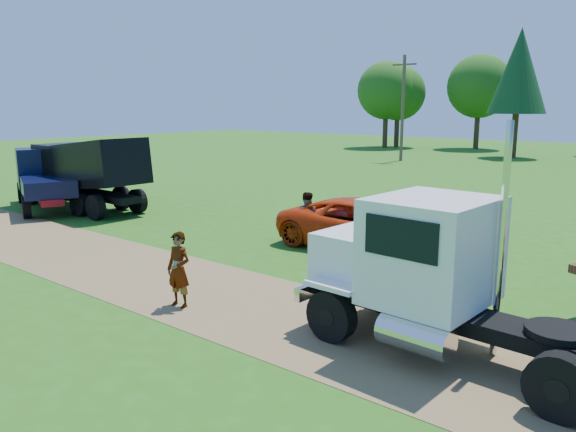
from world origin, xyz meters
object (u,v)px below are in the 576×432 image
Objects in this scene: black_dump_truck at (85,169)px; spectator_a at (179,270)px; white_semi_tractor at (434,274)px; navy_truck at (44,178)px; orange_pickup at (365,225)px.

black_dump_truck is 4.31× the size of spectator_a.
navy_truck is (-21.22, 3.25, -0.13)m from white_semi_tractor.
spectator_a is (15.42, -4.84, -0.50)m from navy_truck.
black_dump_truck is at bearing 48.61° from navy_truck.
navy_truck is at bearing 156.90° from spectator_a.
white_semi_tractor is at bearing -10.69° from black_dump_truck.
navy_truck is at bearing 174.57° from white_semi_tractor.
spectator_a is (-0.62, -7.59, 0.09)m from orange_pickup.
orange_pickup is (14.05, 1.81, -1.06)m from black_dump_truck.
white_semi_tractor is 7.96m from orange_pickup.
black_dump_truck reaches higher than spectator_a.
white_semi_tractor reaches higher than black_dump_truck.
white_semi_tractor is at bearing -140.09° from orange_pickup.
spectator_a is at bearing -21.69° from black_dump_truck.
orange_pickup is (-5.18, 6.00, -0.72)m from white_semi_tractor.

